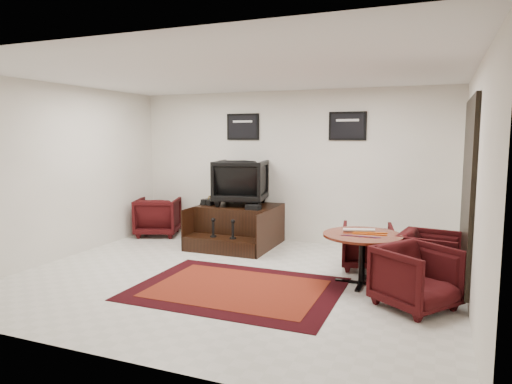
% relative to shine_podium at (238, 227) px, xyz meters
% --- Properties ---
extents(ground, '(6.00, 6.00, 0.00)m').
position_rel_shine_podium_xyz_m(ground, '(0.74, -1.86, -0.33)').
color(ground, silver).
rests_on(ground, ground).
extents(room_shell, '(6.02, 5.02, 2.81)m').
position_rel_shine_podium_xyz_m(room_shell, '(1.14, -1.74, 1.45)').
color(room_shell, white).
rests_on(room_shell, ground).
extents(area_rug, '(2.62, 1.96, 0.01)m').
position_rel_shine_podium_xyz_m(area_rug, '(0.98, -2.24, -0.33)').
color(area_rug, black).
rests_on(area_rug, ground).
extents(shine_podium, '(1.40, 1.44, 0.72)m').
position_rel_shine_podium_xyz_m(shine_podium, '(0.00, 0.00, 0.00)').
color(shine_podium, black).
rests_on(shine_podium, ground).
extents(shine_chair, '(1.03, 0.99, 0.92)m').
position_rel_shine_podium_xyz_m(shine_chair, '(0.00, 0.14, 0.85)').
color(shine_chair, black).
rests_on(shine_chair, shine_podium).
extents(shoes_pair, '(0.27, 0.32, 0.11)m').
position_rel_shine_podium_xyz_m(shoes_pair, '(-0.53, -0.06, 0.44)').
color(shoes_pair, black).
rests_on(shoes_pair, shine_podium).
extents(polish_kit, '(0.25, 0.18, 0.08)m').
position_rel_shine_podium_xyz_m(polish_kit, '(0.43, -0.30, 0.43)').
color(polish_kit, black).
rests_on(polish_kit, shine_podium).
extents(umbrella_black, '(0.31, 0.11, 0.82)m').
position_rel_shine_podium_xyz_m(umbrella_black, '(-0.82, -0.10, 0.08)').
color(umbrella_black, black).
rests_on(umbrella_black, ground).
extents(umbrella_hooked, '(0.32, 0.12, 0.85)m').
position_rel_shine_podium_xyz_m(umbrella_hooked, '(-0.81, -0.05, 0.09)').
color(umbrella_hooked, black).
rests_on(umbrella_hooked, ground).
extents(armchair_side, '(1.02, 0.99, 0.83)m').
position_rel_shine_podium_xyz_m(armchair_side, '(-1.81, 0.13, 0.08)').
color(armchair_side, black).
rests_on(armchair_side, ground).
extents(meeting_table, '(1.05, 1.05, 0.69)m').
position_rel_shine_podium_xyz_m(meeting_table, '(2.46, -1.43, 0.27)').
color(meeting_table, '#46100A').
rests_on(meeting_table, ground).
extents(table_chair_back, '(0.82, 0.78, 0.74)m').
position_rel_shine_podium_xyz_m(table_chair_back, '(2.41, -0.64, 0.04)').
color(table_chair_back, black).
rests_on(table_chair_back, ground).
extents(table_chair_window, '(0.83, 0.87, 0.79)m').
position_rel_shine_podium_xyz_m(table_chair_window, '(3.31, -1.10, 0.06)').
color(table_chair_window, black).
rests_on(table_chair_window, ground).
extents(table_chair_corner, '(1.05, 1.06, 0.80)m').
position_rel_shine_podium_xyz_m(table_chair_corner, '(3.17, -2.06, 0.07)').
color(table_chair_corner, black).
rests_on(table_chair_corner, ground).
extents(paper_roll, '(0.42, 0.16, 0.05)m').
position_rel_shine_podium_xyz_m(paper_roll, '(2.39, -1.32, 0.38)').
color(paper_roll, silver).
rests_on(paper_roll, meeting_table).
extents(table_clutter, '(0.57, 0.36, 0.01)m').
position_rel_shine_podium_xyz_m(table_clutter, '(2.52, -1.44, 0.36)').
color(table_clutter, orange).
rests_on(table_clutter, meeting_table).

